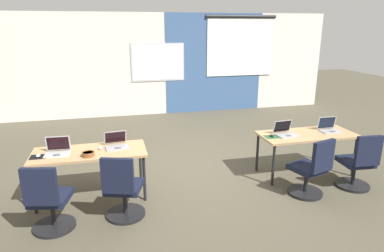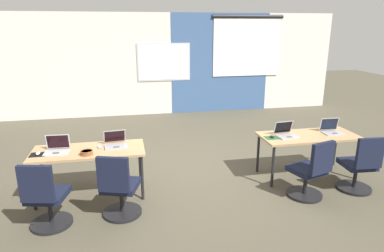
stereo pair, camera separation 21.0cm
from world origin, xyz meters
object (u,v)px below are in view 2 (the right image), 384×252
Objects in this scene: mouse_near_left_end at (38,153)px; laptop_near_right_end at (332,130)px; desk_near_right at (308,138)px; laptop_near_right_inner at (286,133)px; chair_near_right_end at (359,169)px; desk_near_left at (89,154)px; chair_near_left_inner at (119,191)px; snack_bowl at (87,152)px; mouse_near_left_inner at (99,146)px; mouse_near_right_inner at (272,137)px; laptop_near_left_end at (57,149)px; chair_near_right_inner at (310,174)px; laptop_near_left_inner at (116,143)px; chair_near_left_end at (46,201)px.

laptop_near_right_end is at bearing 1.30° from mouse_near_left_end.
desk_near_right is 0.41m from laptop_near_right_inner.
laptop_near_right_end reaches higher than chair_near_right_end.
chair_near_left_inner is (0.42, -0.71, -0.28)m from desk_near_left.
chair_near_right_end is (0.88, -0.71, -0.39)m from laptop_near_right_inner.
snack_bowl reaches higher than desk_near_left.
snack_bowl reaches higher than mouse_near_left_inner.
mouse_near_right_inner is (-0.26, -0.04, -0.03)m from laptop_near_right_inner.
desk_near_left is 0.68m from mouse_near_left_end.
snack_bowl is at bearing -176.46° from mouse_near_right_inner.
mouse_near_right_inner is at bearing 3.00° from laptop_near_left_end.
desk_near_left is at bearing 3.48° from laptop_near_left_end.
mouse_near_left_inner is 0.12× the size of chair_near_right_inner.
mouse_near_left_inner is 0.12× the size of chair_near_left_inner.
laptop_near_left_inner is 0.39× the size of chair_near_left_inner.
laptop_near_right_end is (3.56, -0.05, 0.00)m from laptop_near_left_inner.
mouse_near_left_inner is 0.30× the size of laptop_near_right_inner.
chair_near_left_inner reaches higher than mouse_near_right_inner.
mouse_near_left_end is 0.30× the size of laptop_near_right_end.
chair_near_right_inner reaches higher than desk_near_right.
laptop_near_right_inner reaches higher than chair_near_right_inner.
desk_near_left is at bearing 180.00° from desk_near_right.
laptop_near_right_inner is (2.72, -0.08, 0.00)m from laptop_near_left_inner.
chair_near_left_inner is at bearing 4.36° from chair_near_right_end.
chair_near_left_inner and chair_near_right_end have the same top height.
chair_near_left_end is 4.50m from laptop_near_right_end.
desk_near_left is at bearing -41.52° from chair_near_left_inner.
desk_near_left is 3.24m from chair_near_right_inner.
mouse_near_left_inner is 0.31× the size of laptop_near_left_end.
mouse_near_right_inner reaches higher than desk_near_right.
laptop_near_left_inner reaches higher than chair_near_right_end.
laptop_near_right_inner reaches higher than mouse_near_left_inner.
mouse_near_left_end is (-3.81, 0.67, 0.36)m from chair_near_right_inner.
chair_near_right_end is (3.83, -0.76, -0.36)m from mouse_near_left_inner.
laptop_near_left_inner is 0.24m from mouse_near_left_inner.
desk_near_left is 14.79× the size of mouse_near_left_inner.
laptop_near_left_inner is 2.04× the size of snack_bowl.
desk_near_right is 4.77× the size of laptop_near_right_end.
chair_near_left_end is (-0.88, -0.08, 0.00)m from chair_near_left_inner.
chair_near_left_inner is at bearing -70.87° from mouse_near_left_inner.
chair_near_right_inner reaches higher than desk_near_left.
mouse_near_left_end is 0.11× the size of chair_near_left_end.
desk_near_right is 0.66m from mouse_near_right_inner.
mouse_near_left_end is at bearing -61.36° from chair_near_left_end.
mouse_near_right_inner is (2.84, -0.02, 0.08)m from desk_near_left.
snack_bowl is (-3.99, 0.50, 0.38)m from chair_near_right_end.
snack_bowl is at bearing -120.39° from mouse_near_left_inner.
chair_near_right_inner is at bearing -134.69° from laptop_near_right_end.
laptop_near_left_inner is 3.56m from laptop_near_right_end.
mouse_near_right_inner is at bearing -175.56° from laptop_near_right_end.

